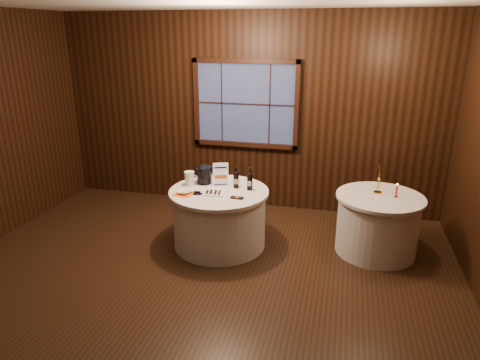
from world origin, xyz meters
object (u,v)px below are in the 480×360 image
(grape_bunch, at_px, (198,193))
(cracker_bowl, at_px, (184,192))
(ice_bucket, at_px, (204,175))
(side_table, at_px, (377,224))
(sign_stand, at_px, (221,177))
(brass_candlestick, at_px, (379,183))
(port_bottle_left, at_px, (236,178))
(port_bottle_right, at_px, (250,180))
(glass_pitcher, at_px, (190,178))
(red_candle, at_px, (396,192))
(main_table, at_px, (219,218))
(chocolate_box, at_px, (237,198))
(chocolate_plate, at_px, (213,193))

(grape_bunch, bearing_deg, cracker_bowl, -174.04)
(ice_bucket, height_order, cracker_bowl, ice_bucket)
(side_table, relative_size, sign_stand, 3.33)
(side_table, height_order, ice_bucket, ice_bucket)
(brass_candlestick, bearing_deg, port_bottle_left, -172.33)
(port_bottle_right, distance_m, brass_candlestick, 1.61)
(side_table, bearing_deg, glass_pitcher, -175.00)
(port_bottle_left, relative_size, red_candle, 1.63)
(grape_bunch, bearing_deg, main_table, 44.79)
(chocolate_box, distance_m, red_candle, 1.95)
(port_bottle_right, distance_m, glass_pitcher, 0.81)
(chocolate_box, bearing_deg, sign_stand, 133.60)
(chocolate_plate, distance_m, cracker_bowl, 0.37)
(port_bottle_left, bearing_deg, port_bottle_right, -23.36)
(side_table, bearing_deg, ice_bucket, -177.84)
(glass_pitcher, bearing_deg, port_bottle_right, -16.70)
(chocolate_box, distance_m, brass_candlestick, 1.78)
(port_bottle_right, height_order, chocolate_plate, port_bottle_right)
(main_table, bearing_deg, port_bottle_right, 17.16)
(port_bottle_left, height_order, port_bottle_right, port_bottle_right)
(chocolate_plate, height_order, grape_bunch, grape_bunch)
(port_bottle_left, distance_m, ice_bucket, 0.46)
(ice_bucket, bearing_deg, chocolate_box, -36.90)
(port_bottle_left, relative_size, glass_pitcher, 1.55)
(chocolate_plate, xyz_separation_m, grape_bunch, (-0.18, -0.07, 0.01))
(side_table, distance_m, chocolate_box, 1.82)
(chocolate_box, xyz_separation_m, cracker_bowl, (-0.68, -0.02, 0.02))
(ice_bucket, distance_m, glass_pitcher, 0.20)
(port_bottle_left, distance_m, port_bottle_right, 0.19)
(main_table, xyz_separation_m, brass_candlestick, (1.97, 0.39, 0.52))
(port_bottle_left, height_order, chocolate_plate, port_bottle_left)
(glass_pitcher, bearing_deg, ice_bucket, 20.06)
(sign_stand, distance_m, cracker_bowl, 0.56)
(sign_stand, distance_m, port_bottle_left, 0.22)
(port_bottle_right, distance_m, chocolate_box, 0.36)
(side_table, distance_m, cracker_bowl, 2.48)
(main_table, relative_size, side_table, 1.19)
(port_bottle_left, relative_size, grape_bunch, 1.60)
(red_candle, bearing_deg, main_table, -172.22)
(ice_bucket, xyz_separation_m, red_candle, (2.45, 0.08, -0.05))
(sign_stand, xyz_separation_m, cracker_bowl, (-0.36, -0.42, -0.09))
(port_bottle_right, bearing_deg, chocolate_plate, -150.46)
(main_table, relative_size, ice_bucket, 5.62)
(side_table, relative_size, glass_pitcher, 5.70)
(side_table, distance_m, port_bottle_right, 1.71)
(chocolate_plate, bearing_deg, port_bottle_right, 32.89)
(chocolate_plate, bearing_deg, brass_candlestick, 15.08)
(main_table, height_order, port_bottle_left, port_bottle_left)
(port_bottle_right, relative_size, chocolate_plate, 1.02)
(sign_stand, bearing_deg, port_bottle_right, -29.30)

